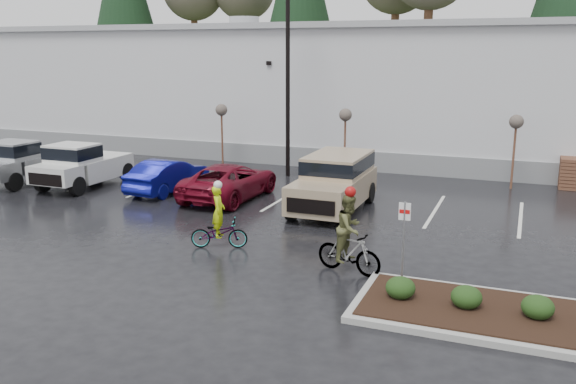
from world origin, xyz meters
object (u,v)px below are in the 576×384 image
at_px(lamppost, 288,54).
at_px(cyclist_olive, 349,242).
at_px(sapling_mid, 345,119).
at_px(sapling_east, 516,126).
at_px(suv_tan, 333,183).
at_px(pallet_stack_a, 574,173).
at_px(pickup_silver, 28,160).
at_px(fire_lane_sign, 404,233).
at_px(car_blue, 168,176).
at_px(pickup_white, 88,163).
at_px(car_red, 230,181).
at_px(sapling_west, 222,113).
at_px(cyclist_hivis, 219,227).

xyz_separation_m(lamppost, cyclist_olive, (6.29, -11.43, -4.82)).
bearing_deg(sapling_mid, lamppost, -158.20).
height_order(sapling_east, cyclist_olive, sapling_east).
distance_m(sapling_mid, suv_tan, 6.71).
distance_m(pallet_stack_a, cyclist_olive, 14.80).
distance_m(sapling_mid, pickup_silver, 14.65).
relative_size(lamppost, fire_lane_sign, 4.19).
distance_m(sapling_east, car_blue, 14.85).
height_order(sapling_east, pickup_white, sapling_east).
bearing_deg(pickup_white, car_red, 0.85).
xyz_separation_m(fire_lane_sign, suv_tan, (-3.87, 6.47, -0.38)).
bearing_deg(sapling_west, sapling_mid, 0.00).
bearing_deg(pickup_white, sapling_east, 19.37).
height_order(pallet_stack_a, cyclist_olive, cyclist_olive).
bearing_deg(fire_lane_sign, lamppost, 123.46).
bearing_deg(car_red, cyclist_olive, 138.36).
distance_m(car_red, suv_tan, 4.46).
bearing_deg(lamppost, car_red, -95.78).
height_order(fire_lane_sign, suv_tan, fire_lane_sign).
distance_m(car_blue, cyclist_hivis, 8.05).
bearing_deg(cyclist_olive, suv_tan, 34.90).
bearing_deg(suv_tan, sapling_east, 46.19).
distance_m(fire_lane_sign, suv_tan, 7.55).
bearing_deg(car_blue, suv_tan, -178.71).
distance_m(lamppost, car_blue, 7.83).
bearing_deg(car_red, car_blue, -0.32).
relative_size(suv_tan, cyclist_hivis, 2.45).
height_order(sapling_west, sapling_east, same).
bearing_deg(car_blue, car_red, -177.61).
xyz_separation_m(pallet_stack_a, pickup_silver, (-23.03, -7.46, 0.30)).
relative_size(sapling_east, pickup_white, 0.62).
distance_m(pallet_stack_a, pickup_silver, 24.21).
height_order(pickup_white, car_blue, pickup_white).
bearing_deg(cyclist_hivis, cyclist_olive, -118.85).
distance_m(lamppost, pallet_stack_a, 13.61).
xyz_separation_m(pickup_silver, car_blue, (7.07, 0.52, -0.28)).
bearing_deg(sapling_east, sapling_west, 180.00).
relative_size(fire_lane_sign, cyclist_hivis, 1.06).
relative_size(sapling_mid, fire_lane_sign, 1.45).
height_order(sapling_west, suv_tan, sapling_west).
xyz_separation_m(fire_lane_sign, pickup_silver, (-18.33, 6.34, -0.43)).
relative_size(pickup_white, cyclist_olive, 2.17).
relative_size(fire_lane_sign, car_blue, 0.52).
xyz_separation_m(pickup_silver, cyclist_hivis, (12.58, -5.35, -0.33)).
xyz_separation_m(sapling_mid, cyclist_hivis, (-0.46, -11.81, -2.07)).
relative_size(sapling_west, sapling_mid, 1.00).
relative_size(sapling_mid, pallet_stack_a, 2.37).
xyz_separation_m(sapling_mid, cyclist_olive, (3.79, -12.43, -1.86)).
height_order(suv_tan, cyclist_olive, cyclist_olive).
distance_m(sapling_east, pickup_white, 18.60).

